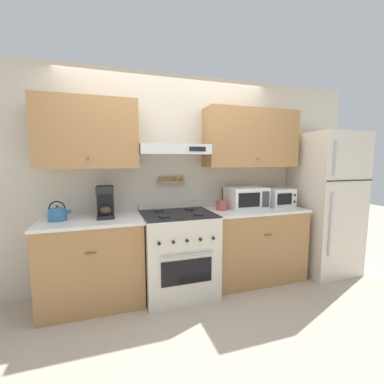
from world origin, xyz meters
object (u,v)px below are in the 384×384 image
Objects in this scene: microwave at (246,198)px; stove_range at (178,253)px; tea_kettle at (58,213)px; utensil_crock at (222,205)px; refrigerator at (325,203)px; coffee_maker at (105,201)px; toaster_oven at (280,197)px.

stove_range is at bearing -173.28° from microwave.
tea_kettle is 1.81m from utensil_crock.
tea_kettle is (-3.30, 0.11, 0.05)m from refrigerator.
utensil_crock reaches higher than stove_range.
stove_range is at bearing -171.09° from utensil_crock.
refrigerator is 2.85m from coffee_maker.
toaster_oven is at bearing -2.29° from microwave.
utensil_crock is 0.84m from toaster_oven.
stove_range is 2.13× the size of microwave.
coffee_maker is (0.46, 0.04, 0.10)m from tea_kettle.
microwave reaches higher than toaster_oven.
utensil_crock reaches higher than toaster_oven.
utensil_crock reaches higher than microwave.
microwave is at bearing 177.71° from toaster_oven.
toaster_oven is (0.49, -0.02, -0.01)m from microwave.
microwave is (1.70, -0.02, -0.04)m from coffee_maker.
coffee_maker is 1.02× the size of toaster_oven.
utensil_crock is at bearing 179.88° from toaster_oven.
utensil_crock is 0.84× the size of toaster_oven.
tea_kettle is 0.47m from coffee_maker.
coffee_maker is 1.36m from utensil_crock.
utensil_crock is at bearing 0.00° from tea_kettle.
coffee_maker reaches higher than utensil_crock.
refrigerator reaches higher than microwave.
toaster_oven is (0.83, -0.00, 0.05)m from utensil_crock.
refrigerator is 1.50m from utensil_crock.
coffee_maker is 1.70m from microwave.
utensil_crock is at bearing -177.04° from microwave.
coffee_maker is (-0.77, 0.13, 0.62)m from stove_range.
coffee_maker is 1.20× the size of utensil_crock.
stove_range is 2.13m from refrigerator.
tea_kettle is 0.81× the size of utensil_crock.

